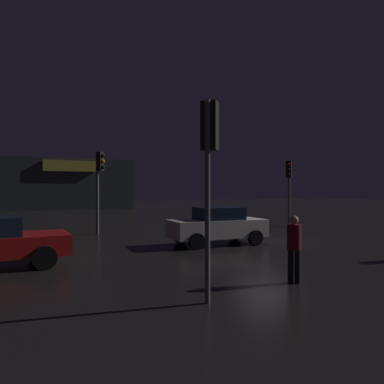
{
  "coord_description": "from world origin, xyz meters",
  "views": [
    {
      "loc": [
        -9.0,
        -12.94,
        2.26
      ],
      "look_at": [
        -0.66,
        6.41,
        2.11
      ],
      "focal_mm": 33.77,
      "sensor_mm": 36.0,
      "label": 1
    }
  ],
  "objects": [
    {
      "name": "ground_plane",
      "position": [
        0.0,
        0.0,
        0.0
      ],
      "size": [
        120.0,
        120.0,
        0.0
      ],
      "primitive_type": "plane",
      "color": "black"
    },
    {
      "name": "traffic_signal_opposite",
      "position": [
        5.2,
        5.0,
        2.83
      ],
      "size": [
        0.42,
        0.42,
        4.01
      ],
      "color": "#595B60",
      "rests_on": "ground"
    },
    {
      "name": "pedestrian",
      "position": [
        -3.29,
        -5.93,
        0.94
      ],
      "size": [
        0.48,
        0.48,
        1.63
      ],
      "color": "black",
      "rests_on": "ground"
    },
    {
      "name": "store_building",
      "position": [
        -5.66,
        32.5,
        2.87
      ],
      "size": [
        14.27,
        7.85,
        5.74
      ],
      "color": "#33383D",
      "rests_on": "ground"
    },
    {
      "name": "traffic_signal_cross_left",
      "position": [
        -6.12,
        5.54,
        2.9
      ],
      "size": [
        0.43,
        0.42,
        4.14
      ],
      "color": "#595B60",
      "rests_on": "ground"
    },
    {
      "name": "traffic_signal_main",
      "position": [
        -5.8,
        -6.41,
        3.09
      ],
      "size": [
        0.42,
        0.43,
        4.03
      ],
      "color": "#595B60",
      "rests_on": "ground"
    },
    {
      "name": "car_near",
      "position": [
        -2.17,
        0.24,
        0.78
      ],
      "size": [
        3.94,
        1.88,
        1.53
      ],
      "color": "silver",
      "rests_on": "ground"
    }
  ]
}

